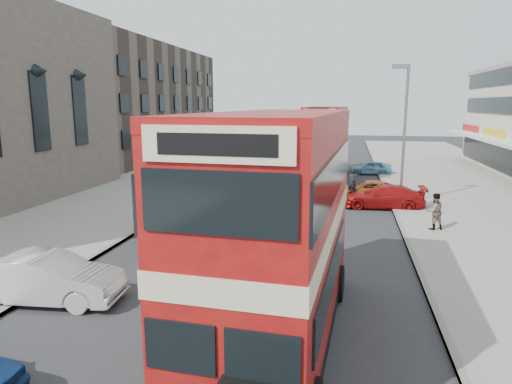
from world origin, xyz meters
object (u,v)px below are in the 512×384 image
Objects in this scene: bus_main at (278,229)px; coach at (198,199)px; car_left_front at (47,279)px; pedestrian_near at (435,211)px; bus_second at (326,142)px; car_right_b at (368,189)px; car_right_a at (383,197)px; street_lamp at (404,124)px; car_right_c at (371,168)px; cyclist at (352,190)px.

bus_main reaches higher than coach.
pedestrian_near is at bearing -55.99° from car_left_front.
bus_second is 8.82m from car_right_b.
bus_main is 5.86× the size of pedestrian_near.
bus_second is at bearing 66.67° from coach.
bus_main is 7.55m from car_left_front.
pedestrian_near reaches higher than car_left_front.
car_right_a is 2.66× the size of pedestrian_near.
street_lamp is 1.75× the size of car_right_a.
car_right_a is (3.71, 15.99, -2.26)m from bus_main.
bus_main is 2.94× the size of car_right_c.
car_right_b is (10.13, 17.99, -0.20)m from car_left_front.
bus_second reaches higher than car_right_c.
car_right_a is 2.94m from car_right_b.
coach reaches higher than pedestrian_near.
bus_second reaches higher than car_right_a.
bus_main is at bearing -8.28° from car_right_c.
coach is 2.64× the size of car_right_c.
car_left_front is (-1.72, -9.16, -0.65)m from coach.
street_lamp reaches higher than car_right_b.
street_lamp is 1.78× the size of car_left_front.
pedestrian_near is at bearing 14.82° from car_right_b.
car_right_a is 2.53m from cyclist.
coach is (-5.27, -16.72, -1.50)m from bus_second.
street_lamp reaches higher than car_left_front.
street_lamp is at bearing -12.71° from cyclist.
car_right_c is 11.19m from cyclist.
coach is 10.80m from cyclist.
coach is at bearing -126.43° from cyclist.
bus_second is 5.81× the size of pedestrian_near.
coach is at bearing -14.84° from pedestrian_near.
bus_second is 2.91× the size of car_right_c.
bus_main is 26.73m from bus_second.
coach reaches higher than cyclist.
bus_main is 5.06× the size of cyclist.
bus_second is 9.43m from cyclist.
pedestrian_near reaches higher than car_right_c.
bus_main is 11.50m from coach.
pedestrian_near is at bearing -79.81° from street_lamp.
car_right_c is at bearing 58.64° from coach.
car_right_b is at bearing 131.13° from street_lamp.
pedestrian_near is (5.69, 11.27, -1.91)m from bus_main.
car_right_c is (-0.14, 12.91, -0.08)m from car_right_a.
bus_second is 16.64m from pedestrian_near.
car_left_front is at bearing -36.62° from car_right_a.
car_right_c is (9.02, 18.89, -0.81)m from coach.
car_right_a is at bearing -139.00° from street_lamp.
car_right_b is at bearing -166.04° from car_right_a.
car_left_front is 16.56m from pedestrian_near.
car_right_a is at bearing -88.54° from pedestrian_near.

